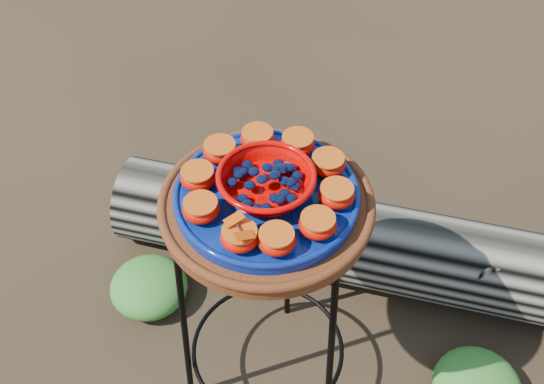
% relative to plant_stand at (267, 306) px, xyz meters
% --- Properties ---
extents(ground, '(60.00, 60.00, 0.00)m').
position_rel_plant_stand_xyz_m(ground, '(0.00, 0.00, -0.35)').
color(ground, black).
extents(plant_stand, '(0.44, 0.44, 0.70)m').
position_rel_plant_stand_xyz_m(plant_stand, '(0.00, 0.00, 0.00)').
color(plant_stand, black).
rests_on(plant_stand, ground).
extents(terracotta_saucer, '(0.44, 0.44, 0.04)m').
position_rel_plant_stand_xyz_m(terracotta_saucer, '(0.00, 0.00, 0.37)').
color(terracotta_saucer, '#3B1208').
rests_on(terracotta_saucer, plant_stand).
extents(cobalt_plate, '(0.38, 0.38, 0.03)m').
position_rel_plant_stand_xyz_m(cobalt_plate, '(0.00, 0.00, 0.40)').
color(cobalt_plate, '#000959').
rests_on(cobalt_plate, terracotta_saucer).
extents(red_bowl, '(0.19, 0.19, 0.05)m').
position_rel_plant_stand_xyz_m(red_bowl, '(0.00, 0.00, 0.44)').
color(red_bowl, '#CD0200').
rests_on(red_bowl, cobalt_plate).
extents(glass_gems, '(0.15, 0.15, 0.03)m').
position_rel_plant_stand_xyz_m(glass_gems, '(0.00, 0.00, 0.48)').
color(glass_gems, black).
rests_on(glass_gems, red_bowl).
extents(orange_half_0, '(0.07, 0.07, 0.04)m').
position_rel_plant_stand_xyz_m(orange_half_0, '(-0.01, -0.14, 0.43)').
color(orange_half_0, '#AA0100').
rests_on(orange_half_0, cobalt_plate).
extents(orange_half_1, '(0.07, 0.07, 0.04)m').
position_rel_plant_stand_xyz_m(orange_half_1, '(0.06, -0.13, 0.43)').
color(orange_half_1, '#AA0100').
rests_on(orange_half_1, cobalt_plate).
extents(orange_half_2, '(0.07, 0.07, 0.04)m').
position_rel_plant_stand_xyz_m(orange_half_2, '(0.12, -0.07, 0.43)').
color(orange_half_2, '#AA0100').
rests_on(orange_half_2, cobalt_plate).
extents(orange_half_3, '(0.07, 0.07, 0.04)m').
position_rel_plant_stand_xyz_m(orange_half_3, '(0.14, 0.01, 0.43)').
color(orange_half_3, '#AA0100').
rests_on(orange_half_3, cobalt_plate).
extents(orange_half_4, '(0.07, 0.07, 0.04)m').
position_rel_plant_stand_xyz_m(orange_half_4, '(0.11, 0.09, 0.43)').
color(orange_half_4, '#AA0100').
rests_on(orange_half_4, cobalt_plate).
extents(orange_half_5, '(0.07, 0.07, 0.04)m').
position_rel_plant_stand_xyz_m(orange_half_5, '(0.03, 0.14, 0.43)').
color(orange_half_5, '#AA0100').
rests_on(orange_half_5, cobalt_plate).
extents(orange_half_6, '(0.07, 0.07, 0.04)m').
position_rel_plant_stand_xyz_m(orange_half_6, '(-0.06, 0.13, 0.43)').
color(orange_half_6, '#AA0100').
rests_on(orange_half_6, cobalt_plate).
extents(orange_half_7, '(0.07, 0.07, 0.04)m').
position_rel_plant_stand_xyz_m(orange_half_7, '(-0.12, 0.07, 0.43)').
color(orange_half_7, '#AA0100').
rests_on(orange_half_7, cobalt_plate).
extents(orange_half_8, '(0.07, 0.07, 0.04)m').
position_rel_plant_stand_xyz_m(orange_half_8, '(-0.14, -0.01, 0.43)').
color(orange_half_8, '#AA0100').
rests_on(orange_half_8, cobalt_plate).
extents(orange_half_9, '(0.07, 0.07, 0.04)m').
position_rel_plant_stand_xyz_m(orange_half_9, '(-0.11, -0.09, 0.43)').
color(orange_half_9, '#AA0100').
rests_on(orange_half_9, cobalt_plate).
extents(butterfly, '(0.09, 0.09, 0.01)m').
position_rel_plant_stand_xyz_m(butterfly, '(-0.01, -0.14, 0.46)').
color(butterfly, '#C43B04').
rests_on(butterfly, orange_half_0).
extents(driftwood_log, '(1.43, 0.38, 0.27)m').
position_rel_plant_stand_xyz_m(driftwood_log, '(0.13, 0.43, -0.22)').
color(driftwood_log, black).
rests_on(driftwood_log, ground).
extents(foliage_left, '(0.24, 0.24, 0.12)m').
position_rel_plant_stand_xyz_m(foliage_left, '(-0.42, 0.16, -0.29)').
color(foliage_left, '#296A2A').
rests_on(foliage_left, ground).
extents(foliage_back, '(0.30, 0.30, 0.15)m').
position_rel_plant_stand_xyz_m(foliage_back, '(-0.12, 0.44, -0.28)').
color(foliage_back, '#296A2A').
rests_on(foliage_back, ground).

